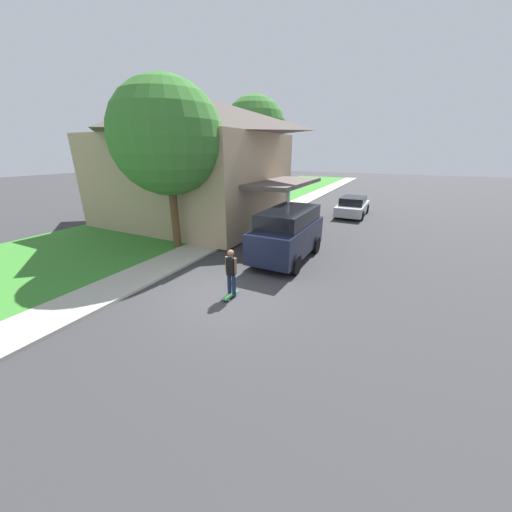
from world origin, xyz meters
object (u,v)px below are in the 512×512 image
at_px(suv_parked, 288,233).
at_px(skateboard, 230,295).
at_px(lawn_tree_far, 255,129).
at_px(skateboarder, 231,271).
at_px(lawn_tree_near, 167,138).
at_px(car_down_street, 353,206).

bearing_deg(suv_parked, skateboard, -94.78).
xyz_separation_m(lawn_tree_far, skateboarder, (5.55, -12.41, -5.06)).
distance_m(lawn_tree_near, car_down_street, 14.04).
height_order(suv_parked, skateboarder, suv_parked).
bearing_deg(suv_parked, lawn_tree_far, 125.27).
height_order(car_down_street, skateboard, car_down_street).
xyz_separation_m(lawn_tree_near, skateboard, (5.05, -3.19, -4.94)).
xyz_separation_m(lawn_tree_near, skateboarder, (5.04, -3.10, -4.13)).
bearing_deg(lawn_tree_near, lawn_tree_far, 93.12).
xyz_separation_m(lawn_tree_near, car_down_street, (6.38, 11.72, -4.36)).
xyz_separation_m(suv_parked, car_down_street, (0.98, 10.75, -0.52)).
bearing_deg(skateboarder, car_down_street, 84.86).
relative_size(skateboarder, skateboard, 2.11).
bearing_deg(skateboarder, lawn_tree_near, 148.46).
height_order(suv_parked, car_down_street, suv_parked).
bearing_deg(lawn_tree_far, skateboarder, -65.90).
bearing_deg(skateboarder, suv_parked, 85.06).
distance_m(suv_parked, skateboard, 4.32).
bearing_deg(skateboard, car_down_street, 84.90).
relative_size(lawn_tree_near, car_down_street, 1.65).
relative_size(lawn_tree_far, skateboard, 10.50).
distance_m(lawn_tree_near, skateboard, 7.75).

